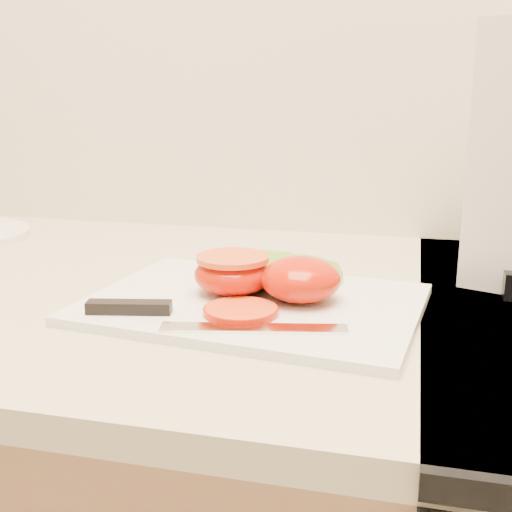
# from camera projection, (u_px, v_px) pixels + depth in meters

# --- Properties ---
(cutting_board) EXTENTS (0.37, 0.28, 0.01)m
(cutting_board) POSITION_uv_depth(u_px,v_px,m) (254.00, 304.00, 0.68)
(cutting_board) COLOR silver
(cutting_board) RESTS_ON counter
(tomato_half_dome) EXTENTS (0.08, 0.08, 0.05)m
(tomato_half_dome) POSITION_uv_depth(u_px,v_px,m) (301.00, 279.00, 0.67)
(tomato_half_dome) COLOR #C11000
(tomato_half_dome) RESTS_ON cutting_board
(tomato_half_cut) EXTENTS (0.08, 0.08, 0.04)m
(tomato_half_cut) POSITION_uv_depth(u_px,v_px,m) (233.00, 273.00, 0.69)
(tomato_half_cut) COLOR #C11000
(tomato_half_cut) RESTS_ON cutting_board
(tomato_slice_0) EXTENTS (0.07, 0.07, 0.01)m
(tomato_slice_0) POSITION_uv_depth(u_px,v_px,m) (241.00, 311.00, 0.63)
(tomato_slice_0) COLOR orange
(tomato_slice_0) RESTS_ON cutting_board
(lettuce_leaf_0) EXTENTS (0.14, 0.09, 0.03)m
(lettuce_leaf_0) POSITION_uv_depth(u_px,v_px,m) (264.00, 270.00, 0.74)
(lettuce_leaf_0) COLOR #629F2A
(lettuce_leaf_0) RESTS_ON cutting_board
(lettuce_leaf_1) EXTENTS (0.14, 0.13, 0.02)m
(lettuce_leaf_1) POSITION_uv_depth(u_px,v_px,m) (300.00, 273.00, 0.73)
(lettuce_leaf_1) COLOR #629F2A
(lettuce_leaf_1) RESTS_ON cutting_board
(knife) EXTENTS (0.26, 0.06, 0.01)m
(knife) POSITION_uv_depth(u_px,v_px,m) (176.00, 315.00, 0.62)
(knife) COLOR silver
(knife) RESTS_ON cutting_board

